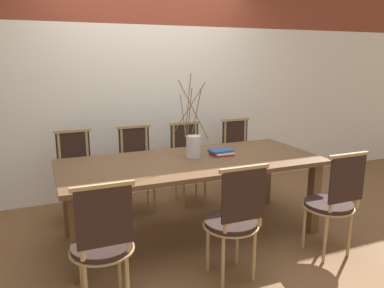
% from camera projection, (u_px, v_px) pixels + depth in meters
% --- Properties ---
extents(ground_plane, '(16.00, 16.00, 0.00)m').
position_uv_depth(ground_plane, '(192.00, 233.00, 3.58)').
color(ground_plane, brown).
extents(wall_rear, '(12.00, 0.06, 3.20)m').
position_uv_depth(wall_rear, '(149.00, 61.00, 4.43)').
color(wall_rear, white).
rests_on(wall_rear, ground_plane).
extents(dining_table, '(2.37, 1.02, 0.73)m').
position_uv_depth(dining_table, '(192.00, 169.00, 3.43)').
color(dining_table, brown).
rests_on(dining_table, ground_plane).
extents(chair_near_leftend, '(0.42, 0.42, 0.92)m').
position_uv_depth(chair_near_leftend, '(103.00, 241.00, 2.38)').
color(chair_near_leftend, black).
rests_on(chair_near_leftend, ground_plane).
extents(chair_near_left, '(0.42, 0.42, 0.92)m').
position_uv_depth(chair_near_left, '(235.00, 218.00, 2.74)').
color(chair_near_left, black).
rests_on(chair_near_left, ground_plane).
extents(chair_near_center, '(0.42, 0.42, 0.92)m').
position_uv_depth(chair_near_center, '(333.00, 200.00, 3.08)').
color(chair_near_center, black).
rests_on(chair_near_center, ground_plane).
extents(chair_far_leftend, '(0.42, 0.42, 0.92)m').
position_uv_depth(chair_far_leftend, '(76.00, 172.00, 3.84)').
color(chair_far_leftend, black).
rests_on(chair_far_leftend, ground_plane).
extents(chair_far_left, '(0.42, 0.42, 0.92)m').
position_uv_depth(chair_far_left, '(138.00, 165.00, 4.08)').
color(chair_far_left, black).
rests_on(chair_far_left, ground_plane).
extents(chair_far_center, '(0.42, 0.42, 0.92)m').
position_uv_depth(chair_far_center, '(189.00, 160.00, 4.31)').
color(chair_far_center, black).
rests_on(chair_far_center, ground_plane).
extents(chair_far_right, '(0.42, 0.42, 0.92)m').
position_uv_depth(chair_far_right, '(239.00, 154.00, 4.56)').
color(chair_far_right, black).
rests_on(chair_far_right, ground_plane).
extents(vase_centerpiece, '(0.36, 0.36, 0.78)m').
position_uv_depth(vase_centerpiece, '(193.00, 145.00, 3.49)').
color(vase_centerpiece, silver).
rests_on(vase_centerpiece, dining_table).
extents(book_stack, '(0.23, 0.20, 0.05)m').
position_uv_depth(book_stack, '(221.00, 152.00, 3.60)').
color(book_stack, maroon).
rests_on(book_stack, dining_table).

